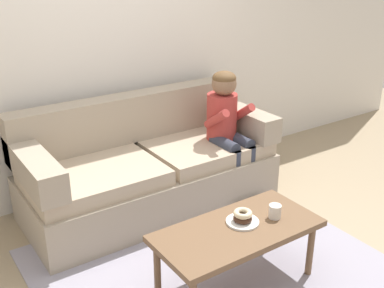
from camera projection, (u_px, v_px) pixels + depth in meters
The scene contains 10 objects.
ground at pixel (197, 255), 3.35m from camera, with size 10.00×10.00×0.00m, color #9E896B.
wall_back at pixel (102, 31), 3.89m from camera, with size 8.00×0.10×2.80m, color silver.
area_rug at pixel (219, 273), 3.16m from camera, with size 2.21×2.09×0.01m, color #9993A3.
couch at pixel (148, 169), 3.92m from camera, with size 2.06×0.90×0.90m.
coffee_table at pixel (237, 234), 2.91m from camera, with size 1.06×0.51×0.43m.
person_child at pixel (227, 122), 3.98m from camera, with size 0.34×0.58×1.10m.
plate at pixel (242, 222), 2.95m from camera, with size 0.21×0.21×0.01m, color white.
donut at pixel (243, 218), 2.94m from camera, with size 0.12×0.12×0.04m, color #422619.
donut_second at pixel (243, 213), 2.93m from camera, with size 0.12×0.12×0.04m, color beige.
mug at pixel (275, 211), 2.99m from camera, with size 0.08×0.08×0.09m, color silver.
Camera 1 is at (-1.61, -2.29, 2.01)m, focal length 43.91 mm.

